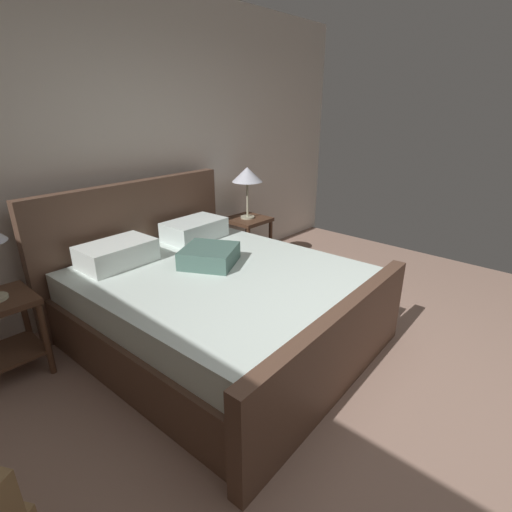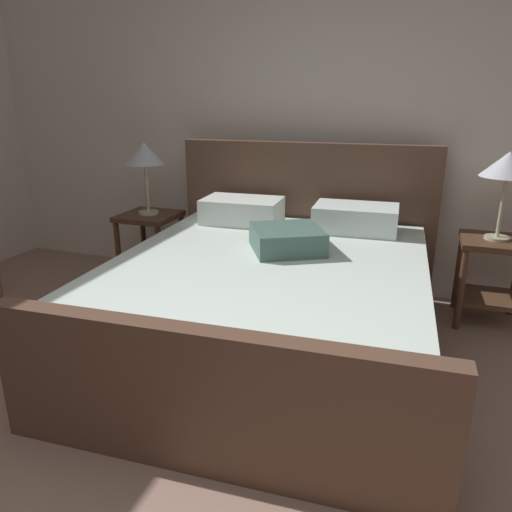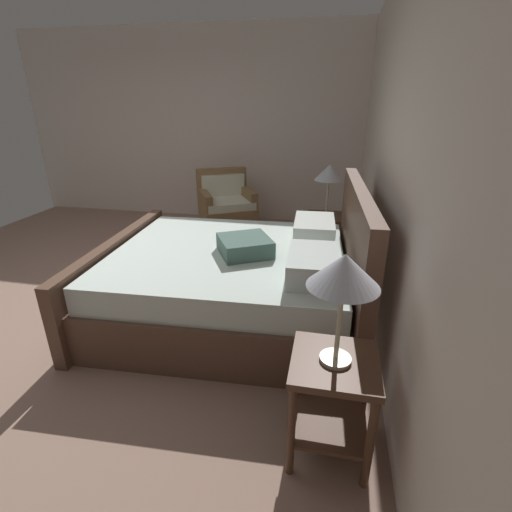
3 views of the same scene
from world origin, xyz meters
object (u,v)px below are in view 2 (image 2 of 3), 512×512
nightstand_right (492,267)px  nightstand_left (151,237)px  table_lamp_right (508,167)px  table_lamp_left (145,156)px  bed (274,296)px

nightstand_right → nightstand_left: same height
table_lamp_right → table_lamp_left: table_lamp_right is taller
bed → nightstand_left: bed is taller
bed → nightstand_right: bed is taller
bed → table_lamp_left: (-1.29, 0.72, 0.72)m
nightstand_right → table_lamp_left: size_ratio=1.06×
nightstand_right → nightstand_left: (-2.58, -0.12, 0.00)m
table_lamp_left → table_lamp_right: bearing=2.8°
table_lamp_right → table_lamp_left: 2.58m
bed → nightstand_left: bearing=150.8°
table_lamp_right → table_lamp_left: bearing=-177.2°
nightstand_right → table_lamp_right: bearing=63.4°
nightstand_right → table_lamp_left: table_lamp_left is taller
bed → table_lamp_right: (1.29, 0.84, 0.74)m
bed → nightstand_right: bearing=33.2°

